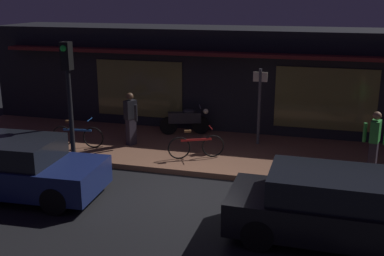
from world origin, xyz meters
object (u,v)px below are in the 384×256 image
Objects in this scene: motorcycle at (186,120)px; bicycle_extra at (196,146)px; traffic_light_pole at (69,87)px; parked_car_near at (16,168)px; parked_car_far at (331,207)px; bicycle_parked at (78,136)px; person_photographer at (131,118)px; person_bystander at (374,141)px; sign_post at (259,102)px.

bicycle_extra is (0.98, -2.28, -0.14)m from motorcycle.
traffic_light_pole is 0.86× the size of parked_car_near.
parked_car_far is (3.70, -3.64, 0.20)m from bicycle_extra.
person_photographer is (1.50, 0.68, 0.52)m from bicycle_parked.
person_bystander reaches higher than motorcycle.
bicycle_parked is at bearing 116.14° from traffic_light_pole.
person_bystander is 3.94m from parked_car_far.
parked_car_far reaches higher than bicycle_extra.
motorcycle is at bearing 113.20° from bicycle_extra.
sign_post is 5.94m from parked_car_far.
person_bystander is at bearing 73.62° from parked_car_far.
person_bystander is 3.72m from sign_post.
person_photographer is at bearing 175.49° from person_bystander.
bicycle_parked is at bearing -179.20° from person_bystander.
parked_car_near is (-1.29, -4.05, -0.32)m from person_photographer.
person_photographer reaches higher than bicycle_parked.
sign_post is at bearing 111.54° from parked_car_far.
parked_car_near is at bearing -134.71° from sign_post.
bicycle_extra is at bearing -130.11° from sign_post.
traffic_light_pole is (-4.37, -3.82, 0.97)m from sign_post.
parked_car_near is (-5.14, -5.19, -0.81)m from sign_post.
person_bystander is at bearing -4.51° from person_photographer.
bicycle_parked is at bearing 154.13° from parked_car_far.
parked_car_near and parked_car_far have the same top height.
traffic_light_pole is at bearing 60.74° from parked_car_near.
bicycle_parked is 1.73m from person_photographer.
bicycle_parked is 2.97m from traffic_light_pole.
motorcycle is 1.09× the size of bicycle_extra.
parked_car_near is (-8.40, -3.48, -0.32)m from person_bystander.
traffic_light_pole reaches higher than person_photographer.
person_bystander is at bearing 0.80° from bicycle_parked.
motorcycle is at bearing 128.35° from parked_car_far.
sign_post is at bearing 152.39° from person_bystander.
person_bystander is at bearing -27.61° from sign_post.
person_photographer is 0.40× the size of parked_car_far.
bicycle_parked is at bearing 93.59° from parked_car_near.
bicycle_extra is 0.63× the size of sign_post.
parked_car_near is at bearing -86.41° from bicycle_parked.
traffic_light_pole is at bearing -101.12° from person_photographer.
sign_post is (3.85, 1.15, 0.48)m from person_photographer.
parked_car_far is (7.30, -0.28, 0.00)m from parked_car_near.
person_photographer is at bearing 72.27° from parked_car_near.
sign_post reaches higher than parked_car_near.
motorcycle is 2.11m from person_photographer.
parked_car_near reaches higher than bicycle_parked.
person_photographer reaches higher than parked_car_near.
parked_car_near is 1.02× the size of parked_car_far.
person_bystander is (8.62, 0.12, 0.52)m from bicycle_parked.
bicycle_extra is 0.90× the size of person_bystander.
bicycle_extra is 2.46m from person_photographer.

